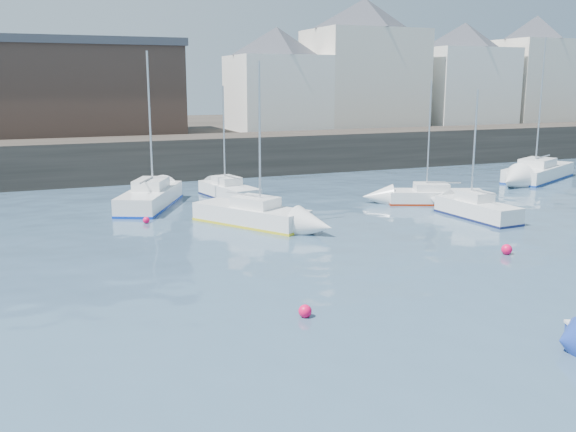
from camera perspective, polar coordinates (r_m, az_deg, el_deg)
name	(u,v)px	position (r m, az deg, el deg)	size (l,w,h in m)	color
water	(462,360)	(17.70, 15.23, -12.28)	(220.00, 220.00, 0.00)	#2D4760
quay_wall	(172,157)	(49.05, -10.27, 5.15)	(90.00, 5.00, 3.00)	#28231E
land_strip	(134,139)	(66.69, -13.55, 6.67)	(90.00, 32.00, 2.80)	#28231E
bldg_east_a	(364,63)	(62.43, 6.76, 13.39)	(13.36, 13.36, 11.80)	beige
bldg_east_b	(463,73)	(67.99, 15.28, 12.14)	(11.88, 11.88, 9.95)	white
bldg_east_c	(534,69)	(73.79, 21.00, 12.13)	(11.14, 11.14, 10.95)	beige
bldg_east_d	(277,78)	(58.13, -1.00, 12.16)	(11.14, 11.14, 8.95)	white
warehouse	(75,87)	(55.82, -18.38, 10.81)	(16.40, 10.40, 7.60)	#3D2D26
sailboat_b	(251,214)	(32.42, -3.28, 0.15)	(4.99, 6.40, 8.07)	white
sailboat_c	(477,209)	(35.27, 16.44, 0.62)	(1.96, 5.18, 6.69)	white
sailboat_d	(435,196)	(39.02, 12.94, 1.75)	(5.88, 3.86, 7.18)	white
sailboat_f	(229,191)	(39.82, -5.29, 2.27)	(2.66, 5.48, 6.84)	white
sailboat_g	(538,172)	(50.66, 21.37, 3.67)	(8.26, 5.92, 10.10)	white
sailboat_h	(150,197)	(37.78, -12.16, 1.66)	(4.97, 7.08, 8.78)	white
buoy_near	(305,317)	(20.01, 1.53, -8.95)	(0.41, 0.41, 0.41)	#FF0A4A
buoy_mid	(506,254)	(28.48, 18.84, -3.23)	(0.45, 0.45, 0.45)	#FF0A4A
buoy_far	(146,223)	(33.56, -12.48, -0.62)	(0.35, 0.35, 0.35)	#FF0A4A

